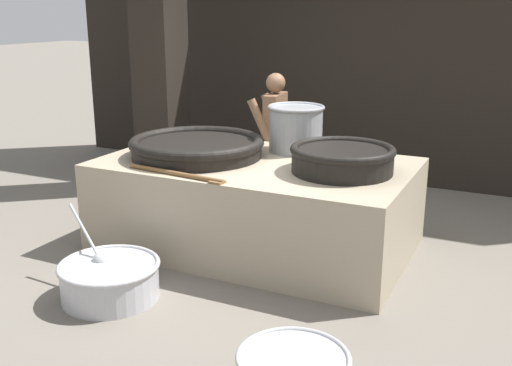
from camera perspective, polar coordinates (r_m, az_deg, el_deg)
The scene contains 10 objects.
ground_plane at distance 5.98m, azimuth -0.00°, elevation -5.95°, with size 60.00×60.00×0.00m, color slate.
back_wall at distance 8.27m, azimuth 9.16°, elevation 15.89°, with size 8.73×0.24×4.47m, color black.
support_pillar at distance 7.81m, azimuth -9.35°, elevation 15.88°, with size 0.53×0.53×4.47m, color black.
hearth_platform at distance 5.83m, azimuth -0.00°, elevation -2.03°, with size 2.93×1.72×0.86m.
giant_wok_near at distance 5.90m, azimuth -5.66°, elevation 3.49°, with size 1.32×1.32×0.19m.
giant_wok_far at distance 5.35m, azimuth 8.23°, elevation 2.37°, with size 0.93×0.93×0.24m.
stock_pot at distance 6.09m, azimuth 3.80°, elevation 5.30°, with size 0.58×0.58×0.47m.
stirring_paddle at distance 5.23m, azimuth -7.27°, elevation 0.83°, with size 1.03×0.18×0.04m.
cook at distance 6.86m, azimuth 1.77°, elevation 4.41°, with size 0.39×0.60×1.58m.
prep_bowl_vegetables at distance 5.02m, azimuth -13.76°, elevation -8.81°, with size 1.01×0.82×0.65m.
Camera 1 is at (2.40, -4.99, 2.26)m, focal length 42.00 mm.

